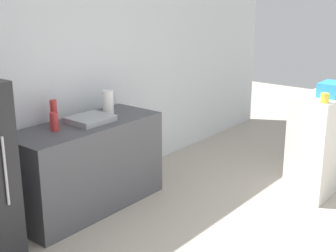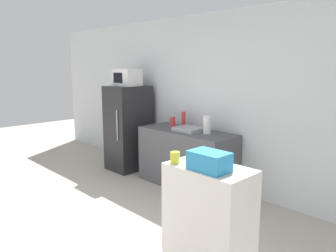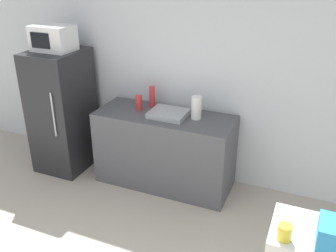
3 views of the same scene
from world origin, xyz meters
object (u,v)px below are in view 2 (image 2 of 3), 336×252
at_px(refrigerator, 128,128).
at_px(bottle_tall, 183,119).
at_px(microwave, 127,78).
at_px(bottle_short, 173,122).
at_px(jar, 175,158).
at_px(basket, 209,161).
at_px(paper_towel_roll, 207,125).

relative_size(refrigerator, bottle_tall, 6.02).
height_order(microwave, bottle_short, microwave).
bearing_deg(refrigerator, microwave, -109.11).
bearing_deg(bottle_short, bottle_tall, 51.90).
xyz_separation_m(microwave, jar, (2.79, -1.65, -0.53)).
bearing_deg(refrigerator, bottle_tall, 13.82).
relative_size(refrigerator, basket, 4.99).
distance_m(basket, paper_towel_roll, 2.26).
distance_m(jar, paper_towel_roll, 2.12).
distance_m(microwave, basket, 3.52).
bearing_deg(jar, bottle_short, 135.43).
bearing_deg(basket, refrigerator, 152.78).
distance_m(microwave, paper_towel_roll, 1.79).
height_order(refrigerator, microwave, microwave).
relative_size(refrigerator, paper_towel_roll, 5.86).
relative_size(bottle_tall, basket, 0.83).
bearing_deg(jar, basket, 9.45).
bearing_deg(refrigerator, jar, -30.53).
height_order(bottle_tall, basket, basket).
xyz_separation_m(bottle_short, paper_towel_roll, (0.68, 0.01, 0.04)).
xyz_separation_m(microwave, paper_towel_roll, (1.67, 0.14, -0.63)).
bearing_deg(bottle_short, basket, -39.25).
height_order(refrigerator, bottle_tall, refrigerator).
bearing_deg(bottle_tall, basket, -42.77).
bearing_deg(refrigerator, basket, -27.22).
height_order(refrigerator, bottle_short, refrigerator).
xyz_separation_m(refrigerator, paper_towel_roll, (1.67, 0.14, 0.25)).
xyz_separation_m(basket, paper_towel_roll, (-1.43, 1.74, -0.13)).
bearing_deg(bottle_tall, paper_towel_roll, -12.19).
distance_m(refrigerator, basket, 3.51).
distance_m(bottle_short, basket, 2.74).
bearing_deg(paper_towel_roll, basket, -50.48).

